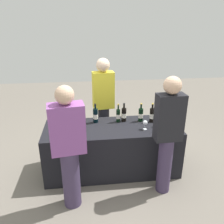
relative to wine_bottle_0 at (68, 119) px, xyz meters
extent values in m
plane|color=slate|center=(0.68, -0.13, -0.90)|extent=(12.00, 12.00, 0.00)
cube|color=black|center=(0.68, -0.13, -0.51)|extent=(2.12, 0.80, 0.78)
cylinder|color=black|center=(0.00, 0.00, 0.00)|extent=(0.08, 0.08, 0.23)
cylinder|color=black|center=(0.00, 0.00, 0.15)|extent=(0.03, 0.03, 0.08)
cylinder|color=maroon|center=(0.00, 0.00, 0.20)|extent=(0.03, 0.03, 0.02)
cylinder|color=silver|center=(0.00, 0.00, -0.02)|extent=(0.08, 0.08, 0.08)
cylinder|color=black|center=(0.23, 0.05, -0.01)|extent=(0.08, 0.08, 0.21)
cylinder|color=black|center=(0.23, 0.05, 0.13)|extent=(0.03, 0.03, 0.08)
cylinder|color=gold|center=(0.23, 0.05, 0.18)|extent=(0.03, 0.03, 0.02)
cylinder|color=silver|center=(0.23, 0.05, -0.02)|extent=(0.08, 0.08, 0.07)
cylinder|color=black|center=(0.43, 0.07, 0.00)|extent=(0.08, 0.08, 0.23)
cylinder|color=black|center=(0.43, 0.07, 0.15)|extent=(0.03, 0.03, 0.07)
cylinder|color=black|center=(0.43, 0.07, 0.19)|extent=(0.03, 0.03, 0.02)
cylinder|color=silver|center=(0.43, 0.07, -0.01)|extent=(0.08, 0.08, 0.08)
cylinder|color=black|center=(0.80, 0.05, -0.01)|extent=(0.06, 0.06, 0.21)
cylinder|color=black|center=(0.80, 0.05, 0.13)|extent=(0.02, 0.02, 0.08)
cylinder|color=gold|center=(0.80, 0.05, 0.18)|extent=(0.03, 0.03, 0.02)
cylinder|color=silver|center=(0.80, 0.05, -0.02)|extent=(0.06, 0.06, 0.07)
cylinder|color=black|center=(0.90, 0.07, -0.01)|extent=(0.08, 0.08, 0.22)
cylinder|color=black|center=(0.90, 0.07, 0.14)|extent=(0.03, 0.03, 0.07)
cylinder|color=black|center=(0.90, 0.07, 0.18)|extent=(0.03, 0.03, 0.02)
cylinder|color=silver|center=(0.90, 0.07, -0.02)|extent=(0.08, 0.08, 0.08)
cylinder|color=black|center=(1.17, 0.03, -0.01)|extent=(0.08, 0.08, 0.22)
cylinder|color=black|center=(1.17, 0.03, 0.14)|extent=(0.03, 0.03, 0.08)
cylinder|color=gold|center=(1.17, 0.03, 0.18)|extent=(0.03, 0.03, 0.02)
cylinder|color=silver|center=(1.17, 0.03, -0.02)|extent=(0.08, 0.08, 0.08)
cylinder|color=black|center=(1.34, -0.02, 0.00)|extent=(0.08, 0.08, 0.23)
cylinder|color=black|center=(1.34, -0.02, 0.15)|extent=(0.03, 0.03, 0.07)
cylinder|color=gold|center=(1.34, -0.02, 0.20)|extent=(0.03, 0.03, 0.02)
cylinder|color=silver|center=(1.34, -0.02, -0.01)|extent=(0.08, 0.08, 0.08)
cylinder|color=black|center=(1.46, 0.01, 0.00)|extent=(0.08, 0.08, 0.23)
cylinder|color=black|center=(1.46, 0.01, 0.15)|extent=(0.03, 0.03, 0.08)
cylinder|color=maroon|center=(1.46, 0.01, 0.20)|extent=(0.03, 0.03, 0.02)
cylinder|color=silver|center=(1.46, 0.01, -0.01)|extent=(0.08, 0.08, 0.08)
cylinder|color=silver|center=(0.23, -0.26, -0.12)|extent=(0.06, 0.06, 0.00)
cylinder|color=silver|center=(0.23, -0.26, -0.08)|extent=(0.01, 0.01, 0.07)
sphere|color=silver|center=(0.23, -0.26, -0.01)|extent=(0.07, 0.07, 0.07)
cylinder|color=silver|center=(1.17, -0.28, -0.12)|extent=(0.06, 0.06, 0.00)
cylinder|color=silver|center=(1.17, -0.28, -0.08)|extent=(0.01, 0.01, 0.07)
sphere|color=silver|center=(1.17, -0.28, -0.01)|extent=(0.07, 0.07, 0.07)
cylinder|color=silver|center=(1.37, -0.22, -0.12)|extent=(0.07, 0.07, 0.00)
cylinder|color=silver|center=(1.37, -0.22, -0.08)|extent=(0.01, 0.01, 0.07)
sphere|color=silver|center=(1.37, -0.22, -0.02)|extent=(0.07, 0.07, 0.07)
sphere|color=#590C19|center=(1.37, -0.22, -0.03)|extent=(0.04, 0.04, 0.04)
cylinder|color=black|center=(0.60, 0.51, -0.47)|extent=(0.20, 0.20, 0.86)
cube|color=yellow|center=(0.60, 0.51, 0.29)|extent=(0.39, 0.24, 0.65)
sphere|color=beige|center=(0.60, 0.51, 0.73)|extent=(0.23, 0.23, 0.23)
cylinder|color=#3F3351|center=(0.05, -0.85, -0.49)|extent=(0.23, 0.23, 0.82)
cube|color=#8C4C99|center=(0.05, -0.85, 0.23)|extent=(0.45, 0.29, 0.62)
sphere|color=#D8AD8C|center=(0.05, -0.85, 0.66)|extent=(0.22, 0.22, 0.22)
cylinder|color=#3F3351|center=(1.35, -0.73, -0.48)|extent=(0.20, 0.20, 0.84)
cube|color=black|center=(1.35, -0.73, 0.26)|extent=(0.37, 0.21, 0.63)
sphere|color=#D8AD8C|center=(1.35, -0.73, 0.69)|extent=(0.23, 0.23, 0.23)
camera|label=1|loc=(0.29, -3.36, 1.44)|focal=36.85mm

